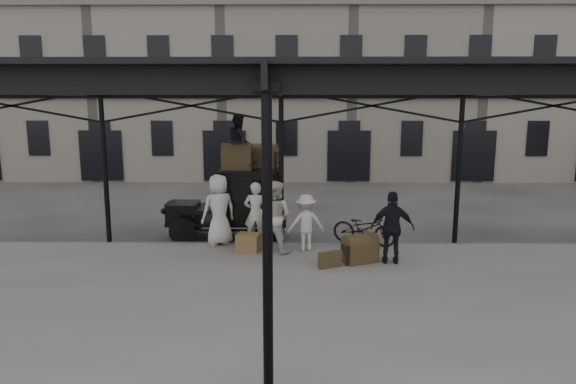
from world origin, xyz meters
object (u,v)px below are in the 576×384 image
(steamer_trunk_platform, at_px, (360,250))
(bicycle, at_px, (364,228))
(porter_left, at_px, (256,213))
(taxi, at_px, (241,200))
(steamer_trunk_roof_near, at_px, (237,159))
(porter_official, at_px, (392,228))

(steamer_trunk_platform, bearing_deg, bicycle, 54.65)
(steamer_trunk_platform, bearing_deg, porter_left, 125.61)
(taxi, relative_size, porter_left, 2.03)
(steamer_trunk_roof_near, bearing_deg, porter_official, -29.68)
(bicycle, xyz_separation_m, steamer_trunk_platform, (-0.32, -1.62, -0.18))
(porter_left, distance_m, steamer_trunk_roof_near, 1.83)
(taxi, relative_size, bicycle, 1.99)
(taxi, relative_size, steamer_trunk_platform, 4.37)
(steamer_trunk_roof_near, height_order, steamer_trunk_platform, steamer_trunk_roof_near)
(steamer_trunk_platform, bearing_deg, steamer_trunk_roof_near, 118.64)
(taxi, bearing_deg, steamer_trunk_platform, -40.52)
(bicycle, distance_m, steamer_trunk_roof_near, 4.23)
(taxi, relative_size, porter_official, 1.99)
(bicycle, bearing_deg, porter_official, -139.58)
(taxi, distance_m, porter_official, 4.97)
(taxi, distance_m, bicycle, 3.83)
(porter_official, bearing_deg, porter_left, -17.41)
(taxi, height_order, porter_left, taxi)
(porter_official, bearing_deg, steamer_trunk_roof_near, -24.35)
(porter_official, distance_m, steamer_trunk_roof_near, 5.11)
(porter_left, distance_m, steamer_trunk_platform, 3.25)
(bicycle, bearing_deg, steamer_trunk_platform, -166.00)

